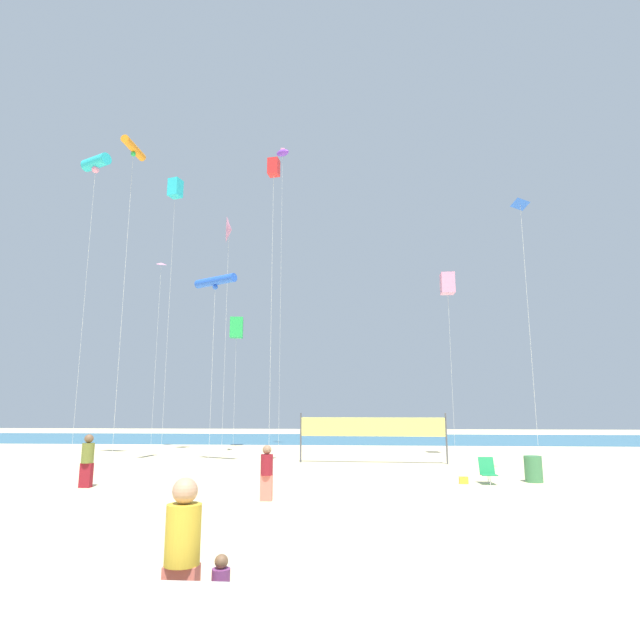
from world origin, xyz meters
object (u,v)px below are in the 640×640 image
at_px(kite_pink_diamond, 161,268).
at_px(trash_barrel, 533,469).
at_px(folding_beach_chair, 488,470).
at_px(volleyball_net, 372,429).
at_px(kite_pink_delta, 229,230).
at_px(kite_green_box, 237,328).
at_px(beach_handbag, 464,480).
at_px(kite_blue_tube, 215,281).
at_px(kite_violet_inflatable, 283,154).
at_px(kite_cyan_tube, 96,163).
at_px(kite_pink_box, 447,284).
at_px(kite_cyan_box, 175,189).
at_px(kite_orange_tube, 134,150).
at_px(kite_red_box, 274,169).
at_px(mother_figure, 182,552).
at_px(kite_blue_diamond, 521,207).
at_px(beachgoer_olive_shirt, 87,459).
at_px(toddler_figure, 220,595).
at_px(beachgoer_maroon_shirt, 267,471).

bearing_deg(kite_pink_diamond, trash_barrel, -35.82).
relative_size(folding_beach_chair, volleyball_net, 0.12).
xyz_separation_m(kite_pink_delta, kite_green_box, (-1.08, 6.94, -4.83)).
height_order(volleyball_net, beach_handbag, volleyball_net).
xyz_separation_m(volleyball_net, kite_blue_tube, (-7.72, -1.30, 7.27)).
bearing_deg(kite_green_box, kite_violet_inflatable, -21.76).
height_order(beach_handbag, kite_green_box, kite_green_box).
bearing_deg(kite_pink_delta, kite_green_box, 98.84).
relative_size(kite_cyan_tube, kite_pink_box, 1.62).
height_order(beach_handbag, kite_cyan_box, kite_cyan_box).
bearing_deg(kite_orange_tube, kite_red_box, -0.20).
xyz_separation_m(mother_figure, kite_cyan_box, (-9.51, 23.57, 15.47)).
distance_m(folding_beach_chair, kite_violet_inflatable, 27.72).
xyz_separation_m(kite_cyan_tube, kite_cyan_box, (3.31, 3.62, -0.00)).
height_order(mother_figure, beach_handbag, mother_figure).
bearing_deg(kite_cyan_box, kite_violet_inflatable, 38.95).
xyz_separation_m(kite_pink_delta, kite_orange_tube, (-3.19, -6.38, 1.89)).
bearing_deg(beach_handbag, kite_red_box, 153.60).
bearing_deg(kite_violet_inflatable, kite_cyan_box, -141.05).
height_order(volleyball_net, kite_blue_diamond, kite_blue_diamond).
relative_size(beachgoer_olive_shirt, folding_beach_chair, 1.93).
bearing_deg(trash_barrel, mother_figure, -121.15).
height_order(kite_pink_diamond, kite_violet_inflatable, kite_violet_inflatable).
distance_m(volleyball_net, kite_blue_tube, 10.68).
bearing_deg(volleyball_net, beach_handbag, -66.89).
relative_size(folding_beach_chair, kite_pink_box, 0.09).
bearing_deg(toddler_figure, kite_blue_tube, 104.64).
bearing_deg(kite_pink_box, mother_figure, -107.05).
distance_m(toddler_figure, kite_pink_box, 25.78).
height_order(kite_blue_tube, kite_cyan_box, kite_cyan_box).
relative_size(mother_figure, kite_pink_box, 0.16).
relative_size(kite_orange_tube, kite_violet_inflatable, 0.71).
relative_size(mother_figure, kite_orange_tube, 0.11).
relative_size(kite_red_box, kite_blue_diamond, 1.29).
xyz_separation_m(kite_pink_box, kite_blue_tube, (-12.28, -4.73, -0.84)).
bearing_deg(mother_figure, kite_cyan_box, 111.77).
height_order(volleyball_net, kite_red_box, kite_red_box).
distance_m(kite_green_box, kite_blue_diamond, 21.95).
distance_m(beachgoer_maroon_shirt, folding_beach_chair, 8.08).
bearing_deg(trash_barrel, kite_cyan_tube, 162.49).
xyz_separation_m(trash_barrel, kite_orange_tube, (-17.04, 3.13, 14.71)).
bearing_deg(beach_handbag, trash_barrel, 13.28).
xyz_separation_m(toddler_figure, kite_cyan_tube, (-13.26, 19.93, 15.91)).
bearing_deg(beach_handbag, kite_blue_diamond, 28.62).
distance_m(trash_barrel, kite_pink_box, 13.52).
xyz_separation_m(beachgoer_olive_shirt, kite_blue_diamond, (15.73, 3.60, 9.81)).
bearing_deg(kite_green_box, beach_handbag, -54.07).
distance_m(mother_figure, trash_barrel, 15.62).
bearing_deg(beachgoer_olive_shirt, kite_pink_diamond, -39.38).
xyz_separation_m(trash_barrel, kite_red_box, (-10.05, 3.11, 13.41)).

